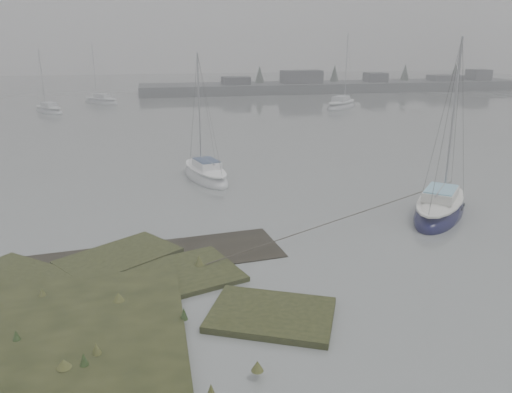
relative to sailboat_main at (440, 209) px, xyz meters
name	(u,v)px	position (x,y,z in m)	size (l,w,h in m)	color
ground	(182,133)	(-10.16, 23.40, -0.26)	(160.00, 160.00, 0.00)	slate
far_shoreline	(342,86)	(16.68, 55.30, 0.59)	(60.00, 8.00, 4.15)	#4C4F51
sailboat_main	(440,209)	(0.00, 0.00, 0.00)	(5.43, 5.79, 8.44)	black
sailboat_white	(206,175)	(-9.83, 8.37, -0.03)	(3.05, 5.62, 7.56)	silver
sailboat_far_a	(49,111)	(-23.65, 39.26, -0.03)	(4.42, 5.20, 7.32)	silver
sailboat_far_b	(341,106)	(9.29, 36.23, 0.02)	(6.03, 6.05, 9.07)	#A2A6AB
sailboat_far_c	(101,102)	(-18.70, 46.58, -0.02)	(5.27, 5.17, 7.85)	silver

